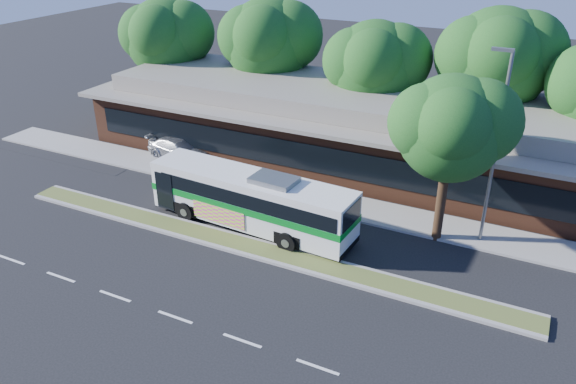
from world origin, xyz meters
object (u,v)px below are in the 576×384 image
at_px(transit_bus, 252,197).
at_px(sidewalk_tree, 460,127).
at_px(sedan, 180,149).
at_px(lamp_post, 496,145).

distance_m(transit_bus, sidewalk_tree, 10.12).
xyz_separation_m(transit_bus, sedan, (-8.25, 5.38, -0.99)).
height_order(transit_bus, sedan, transit_bus).
relative_size(sedan, sidewalk_tree, 0.59).
bearing_deg(transit_bus, sidewalk_tree, 22.50).
xyz_separation_m(lamp_post, transit_bus, (-10.32, -3.58, -3.24)).
height_order(lamp_post, sedan, lamp_post).
height_order(lamp_post, sidewalk_tree, lamp_post).
xyz_separation_m(sedan, sidewalk_tree, (17.03, -2.39, 5.01)).
bearing_deg(transit_bus, lamp_post, 22.81).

